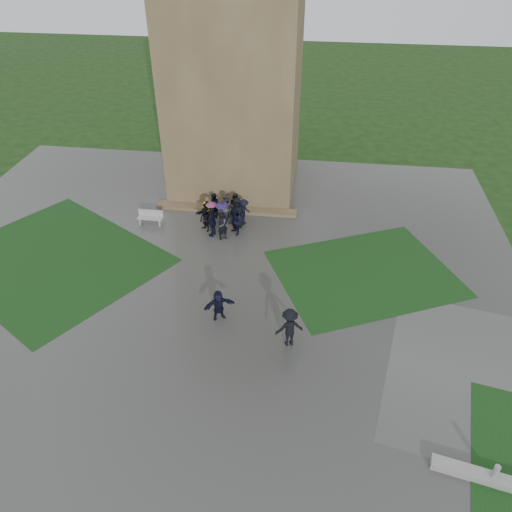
# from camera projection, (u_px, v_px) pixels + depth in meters

# --- Properties ---
(ground) EXTENTS (120.00, 120.00, 0.00)m
(ground) POSITION_uv_depth(u_px,v_px,m) (186.00, 323.00, 23.43)
(ground) COLOR black
(plaza) EXTENTS (34.00, 34.00, 0.02)m
(plaza) POSITION_uv_depth(u_px,v_px,m) (196.00, 296.00, 25.04)
(plaza) COLOR #373735
(plaza) RESTS_ON ground
(lawn_inset_left) EXTENTS (14.10, 13.46, 0.01)m
(lawn_inset_left) POSITION_uv_depth(u_px,v_px,m) (54.00, 260.00, 27.57)
(lawn_inset_left) COLOR black
(lawn_inset_left) RESTS_ON plaza
(lawn_inset_right) EXTENTS (11.12, 10.15, 0.01)m
(lawn_inset_right) POSITION_uv_depth(u_px,v_px,m) (365.00, 273.00, 26.54)
(lawn_inset_right) COLOR black
(lawn_inset_right) RESTS_ON plaza
(tower) EXTENTS (8.00, 8.00, 18.00)m
(tower) POSITION_uv_depth(u_px,v_px,m) (234.00, 47.00, 30.37)
(tower) COLOR brown
(tower) RESTS_ON ground
(tower_plinth) EXTENTS (9.00, 0.80, 0.22)m
(tower_plinth) POSITION_uv_depth(u_px,v_px,m) (226.00, 209.00, 31.93)
(tower_plinth) COLOR brown
(tower_plinth) RESTS_ON plaza
(bench) EXTENTS (1.54, 0.49, 0.89)m
(bench) POSITION_uv_depth(u_px,v_px,m) (150.00, 217.00, 30.41)
(bench) COLOR #A2A29E
(bench) RESTS_ON plaza
(visitor_cluster) EXTENTS (3.42, 3.31, 2.41)m
(visitor_cluster) POSITION_uv_depth(u_px,v_px,m) (224.00, 214.00, 29.70)
(visitor_cluster) COLOR black
(visitor_cluster) RESTS_ON plaza
(pedestrian_mid) EXTENTS (1.55, 1.15, 1.58)m
(pedestrian_mid) POSITION_uv_depth(u_px,v_px,m) (219.00, 305.00, 23.26)
(pedestrian_mid) COLOR black
(pedestrian_mid) RESTS_ON plaza
(pedestrian_near) EXTENTS (1.39, 1.04, 1.93)m
(pedestrian_near) POSITION_uv_depth(u_px,v_px,m) (289.00, 327.00, 21.78)
(pedestrian_near) COLOR black
(pedestrian_near) RESTS_ON plaza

